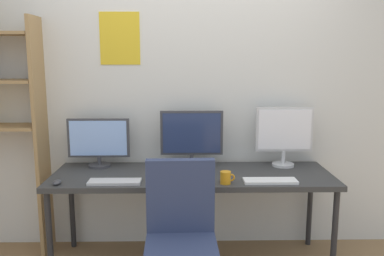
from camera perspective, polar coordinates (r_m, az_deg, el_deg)
name	(u,v)px	position (r m, az deg, el deg)	size (l,w,h in m)	color
wall_back	(191,96)	(3.43, -0.12, 4.56)	(4.56, 0.11, 2.60)	silver
desk	(192,180)	(3.13, 0.02, -7.40)	(2.16, 0.68, 0.74)	#333333
office_chair	(181,255)	(2.64, -1.57, -17.71)	(0.52, 0.52, 0.99)	#2D2D33
monitor_left	(99,141)	(3.35, -13.17, -1.82)	(0.50, 0.18, 0.40)	#38383D
monitor_center	(192,136)	(3.26, -0.05, -1.16)	(0.51, 0.18, 0.46)	#38383D
monitor_right	(284,133)	(3.36, 13.01, -0.73)	(0.47, 0.18, 0.49)	silver
keyboard_left	(115,182)	(2.94, -10.97, -7.54)	(0.37, 0.13, 0.02)	silver
keyboard_right	(270,181)	(2.96, 11.09, -7.42)	(0.38, 0.13, 0.02)	silver
computer_mouse	(57,182)	(3.01, -18.73, -7.35)	(0.06, 0.10, 0.03)	#38383D
coffee_mug	(226,178)	(2.88, 4.85, -7.06)	(0.11, 0.08, 0.09)	orange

